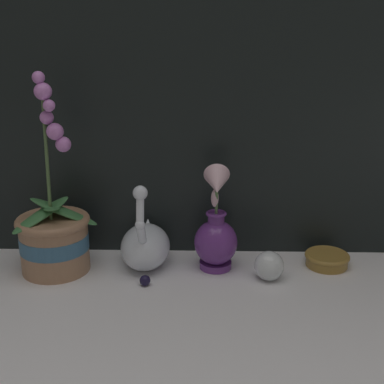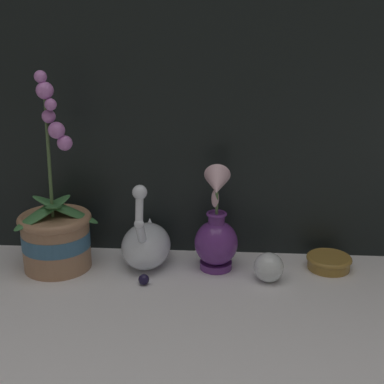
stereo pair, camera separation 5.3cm
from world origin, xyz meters
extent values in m
plane|color=white|center=(0.00, 0.00, 0.00)|extent=(2.80, 2.80, 0.00)
cube|color=black|center=(0.00, 0.25, 0.60)|extent=(2.80, 0.03, 1.20)
cylinder|color=#9E7556|center=(-0.32, 0.12, 0.07)|extent=(0.16, 0.16, 0.14)
cylinder|color=#386689|center=(-0.32, 0.12, 0.07)|extent=(0.16, 0.16, 0.04)
torus|color=#9E7556|center=(-0.32, 0.12, 0.13)|extent=(0.18, 0.18, 0.02)
cylinder|color=#4C6B3D|center=(-0.32, 0.12, 0.30)|extent=(0.01, 0.03, 0.33)
ellipsoid|color=#38703D|center=(-0.29, 0.12, 0.15)|extent=(0.16, 0.05, 0.08)
ellipsoid|color=#38703D|center=(-0.33, 0.15, 0.15)|extent=(0.11, 0.19, 0.06)
ellipsoid|color=#38703D|center=(-0.34, 0.10, 0.15)|extent=(0.14, 0.14, 0.06)
sphere|color=#C67AD1|center=(-0.32, 0.11, 0.46)|extent=(0.03, 0.03, 0.03)
sphere|color=#C67AD1|center=(-0.31, 0.11, 0.43)|extent=(0.04, 0.04, 0.04)
sphere|color=#C67AD1|center=(-0.30, 0.10, 0.40)|extent=(0.03, 0.03, 0.03)
sphere|color=#C67AD1|center=(-0.31, 0.12, 0.37)|extent=(0.03, 0.03, 0.03)
sphere|color=#C67AD1|center=(-0.29, 0.11, 0.35)|extent=(0.04, 0.04, 0.04)
sphere|color=#C67AD1|center=(-0.27, 0.11, 0.32)|extent=(0.04, 0.04, 0.04)
ellipsoid|color=silver|center=(-0.10, 0.14, 0.05)|extent=(0.12, 0.16, 0.10)
cone|color=silver|center=(-0.10, 0.20, 0.07)|extent=(0.06, 0.08, 0.08)
cylinder|color=silver|center=(-0.10, 0.07, 0.11)|extent=(0.02, 0.06, 0.08)
sphere|color=silver|center=(-0.10, 0.05, 0.15)|extent=(0.02, 0.02, 0.02)
cylinder|color=silver|center=(-0.10, 0.06, 0.18)|extent=(0.02, 0.04, 0.07)
sphere|color=silver|center=(-0.10, 0.08, 0.21)|extent=(0.03, 0.03, 0.03)
cylinder|color=#602D7F|center=(0.07, 0.14, 0.01)|extent=(0.08, 0.08, 0.02)
ellipsoid|color=#602D7F|center=(0.07, 0.14, 0.07)|extent=(0.11, 0.11, 0.11)
cylinder|color=#602D7F|center=(0.07, 0.14, 0.13)|extent=(0.04, 0.04, 0.02)
torus|color=#602D7F|center=(0.07, 0.14, 0.14)|extent=(0.05, 0.05, 0.01)
cylinder|color=#567A47|center=(0.07, 0.13, 0.17)|extent=(0.01, 0.02, 0.06)
cone|color=beige|center=(0.07, 0.12, 0.22)|extent=(0.06, 0.09, 0.08)
ellipsoid|color=beige|center=(0.07, 0.14, 0.18)|extent=(0.02, 0.02, 0.04)
sphere|color=silver|center=(0.20, 0.08, 0.03)|extent=(0.07, 0.07, 0.07)
cylinder|color=olive|center=(0.35, 0.16, 0.02)|extent=(0.10, 0.10, 0.03)
torus|color=olive|center=(0.35, 0.16, 0.03)|extent=(0.11, 0.11, 0.01)
sphere|color=#191433|center=(-0.09, 0.04, 0.01)|extent=(0.03, 0.03, 0.03)
camera|label=1|loc=(0.04, -1.05, 0.59)|focal=50.00mm
camera|label=2|loc=(0.09, -1.05, 0.59)|focal=50.00mm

